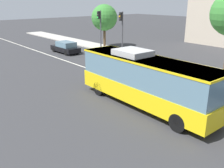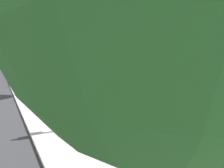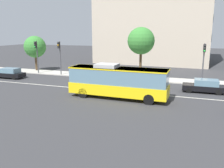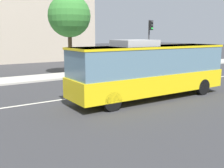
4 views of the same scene
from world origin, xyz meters
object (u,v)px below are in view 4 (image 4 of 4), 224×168
object	(u,v)px
sedan_black_ahead	(179,67)
traffic_light_near_corner	(150,36)
transit_bus	(150,68)
street_tree_kerbside_left	(69,16)

from	to	relation	value
sedan_black_ahead	traffic_light_near_corner	world-z (taller)	traffic_light_near_corner
transit_bus	street_tree_kerbside_left	xyz separation A→B (m)	(-0.07, 10.78, 3.53)
transit_bus	traffic_light_near_corner	bearing A→B (deg)	49.55
transit_bus	sedan_black_ahead	distance (m)	10.02
sedan_black_ahead	street_tree_kerbside_left	size ratio (longest dim) A/B	0.62
sedan_black_ahead	traffic_light_near_corner	distance (m)	4.86
sedan_black_ahead	street_tree_kerbside_left	world-z (taller)	street_tree_kerbside_left
transit_bus	street_tree_kerbside_left	world-z (taller)	street_tree_kerbside_left
transit_bus	sedan_black_ahead	bearing A→B (deg)	33.62
sedan_black_ahead	traffic_light_near_corner	bearing A→B (deg)	-88.33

